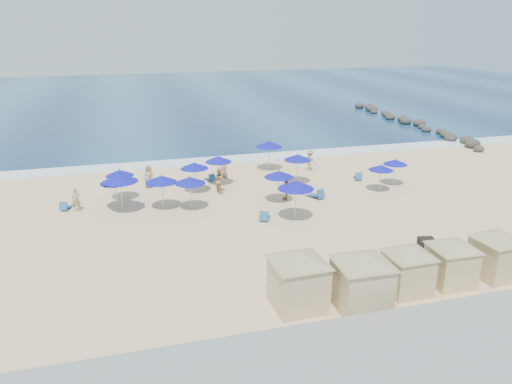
# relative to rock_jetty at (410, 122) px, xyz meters

# --- Properties ---
(ground) EXTENTS (160.00, 160.00, 0.00)m
(ground) POSITION_rel_rock_jetty_xyz_m (-24.01, -24.90, -0.36)
(ground) COLOR beige
(ground) RESTS_ON ground
(ocean) EXTENTS (160.00, 80.00, 0.06)m
(ocean) POSITION_rel_rock_jetty_xyz_m (-24.01, 30.10, -0.33)
(ocean) COLOR navy
(ocean) RESTS_ON ground
(surf_line) EXTENTS (160.00, 2.50, 0.08)m
(surf_line) POSITION_rel_rock_jetty_xyz_m (-24.01, -9.40, -0.32)
(surf_line) COLOR white
(surf_line) RESTS_ON ground
(seawall) EXTENTS (160.00, 6.10, 1.22)m
(seawall) POSITION_rel_rock_jetty_xyz_m (-24.01, -38.40, 0.29)
(seawall) COLOR gray
(seawall) RESTS_ON ground
(rock_jetty) EXTENTS (2.56, 26.66, 0.96)m
(rock_jetty) POSITION_rel_rock_jetty_xyz_m (0.00, 0.00, 0.00)
(rock_jetty) COLOR #2C2725
(rock_jetty) RESTS_ON ground
(trash_bin) EXTENTS (0.98, 0.98, 0.82)m
(trash_bin) POSITION_rel_rock_jetty_xyz_m (-18.13, -30.79, 0.05)
(trash_bin) COLOR black
(trash_bin) RESTS_ON ground
(cabana_0) EXTENTS (4.71, 4.71, 2.96)m
(cabana_0) POSITION_rel_rock_jetty_xyz_m (-26.69, -33.96, 1.33)
(cabana_0) COLOR #CFB98D
(cabana_0) RESTS_ON ground
(cabana_1) EXTENTS (4.73, 4.73, 2.97)m
(cabana_1) POSITION_rel_rock_jetty_xyz_m (-24.08, -34.78, 1.34)
(cabana_1) COLOR #CFB98D
(cabana_1) RESTS_ON ground
(cabana_2) EXTENTS (4.08, 4.08, 2.56)m
(cabana_2) POSITION_rel_rock_jetty_xyz_m (-21.39, -34.07, 1.10)
(cabana_2) COLOR #CFB98D
(cabana_2) RESTS_ON ground
(cabana_3) EXTENTS (4.07, 4.07, 2.56)m
(cabana_3) POSITION_rel_rock_jetty_xyz_m (-18.99, -33.97, 1.10)
(cabana_3) COLOR #CFB98D
(cabana_3) RESTS_ON ground
(cabana_4) EXTENTS (4.25, 4.25, 2.68)m
(cabana_4) POSITION_rel_rock_jetty_xyz_m (-16.42, -33.93, 1.17)
(cabana_4) COLOR #CFB98D
(cabana_4) RESTS_ON ground
(umbrella_0) EXTENTS (2.05, 2.05, 2.33)m
(umbrella_0) POSITION_rel_rock_jetty_xyz_m (-34.17, -19.43, 1.66)
(umbrella_0) COLOR #A5A8AD
(umbrella_0) RESTS_ON ground
(umbrella_1) EXTENTS (2.37, 2.37, 2.69)m
(umbrella_1) POSITION_rel_rock_jetty_xyz_m (-33.83, -20.09, 1.97)
(umbrella_1) COLOR #A5A8AD
(umbrella_1) RESTS_ON ground
(umbrella_2) EXTENTS (1.99, 1.99, 2.26)m
(umbrella_2) POSITION_rel_rock_jetty_xyz_m (-33.85, -17.63, 1.60)
(umbrella_2) COLOR #A5A8AD
(umbrella_2) RESTS_ON ground
(umbrella_3) EXTENTS (2.12, 2.12, 2.41)m
(umbrella_3) POSITION_rel_rock_jetty_xyz_m (-31.22, -20.27, 1.73)
(umbrella_3) COLOR #A5A8AD
(umbrella_3) RESTS_ON ground
(umbrella_4) EXTENTS (2.07, 2.07, 2.36)m
(umbrella_4) POSITION_rel_rock_jetty_xyz_m (-28.63, -17.49, 1.68)
(umbrella_4) COLOR #A5A8AD
(umbrella_4) RESTS_ON ground
(umbrella_5) EXTENTS (2.08, 2.08, 2.36)m
(umbrella_5) POSITION_rel_rock_jetty_xyz_m (-29.44, -20.87, 1.69)
(umbrella_5) COLOR #A5A8AD
(umbrella_5) RESTS_ON ground
(umbrella_6) EXTENTS (2.34, 2.34, 2.66)m
(umbrella_6) POSITION_rel_rock_jetty_xyz_m (-23.37, -24.40, 1.95)
(umbrella_6) COLOR #A5A8AD
(umbrella_6) RESTS_ON ground
(umbrella_7) EXTENTS (2.12, 2.12, 2.41)m
(umbrella_7) POSITION_rel_rock_jetty_xyz_m (-20.73, -17.48, 1.73)
(umbrella_7) COLOR #A5A8AD
(umbrella_7) RESTS_ON ground
(umbrella_8) EXTENTS (2.06, 2.06, 2.34)m
(umbrella_8) POSITION_rel_rock_jetty_xyz_m (-23.39, -21.07, 1.67)
(umbrella_8) COLOR #A5A8AD
(umbrella_8) RESTS_ON ground
(umbrella_9) EXTENTS (2.26, 2.26, 2.58)m
(umbrella_9) POSITION_rel_rock_jetty_xyz_m (-21.77, -13.42, 1.87)
(umbrella_9) COLOR #A5A8AD
(umbrella_9) RESTS_ON ground
(umbrella_10) EXTENTS (1.86, 1.86, 2.11)m
(umbrella_10) POSITION_rel_rock_jetty_xyz_m (-13.74, -19.81, 1.47)
(umbrella_10) COLOR #A5A8AD
(umbrella_10) RESTS_ON ground
(umbrella_11) EXTENTS (1.83, 1.83, 2.09)m
(umbrella_11) POSITION_rel_rock_jetty_xyz_m (-15.51, -20.84, 1.45)
(umbrella_11) COLOR #A5A8AD
(umbrella_11) RESTS_ON ground
(umbrella_12) EXTENTS (2.06, 2.06, 2.35)m
(umbrella_12) POSITION_rel_rock_jetty_xyz_m (-26.60, -16.19, 1.67)
(umbrella_12) COLOR #A5A8AD
(umbrella_12) RESTS_ON ground
(beach_chair_0) EXTENTS (0.85, 1.28, 0.65)m
(beach_chair_0) POSITION_rel_rock_jetty_xyz_m (-37.50, -18.68, -0.14)
(beach_chair_0) COLOR #255589
(beach_chair_0) RESTS_ON ground
(beach_chair_1) EXTENTS (0.91, 1.35, 0.68)m
(beach_chair_1) POSITION_rel_rock_jetty_xyz_m (-31.71, -15.14, -0.13)
(beach_chair_1) COLOR #255589
(beach_chair_1) RESTS_ON ground
(beach_chair_2) EXTENTS (0.84, 1.23, 0.62)m
(beach_chair_2) POSITION_rel_rock_jetty_xyz_m (-27.06, -15.03, -0.15)
(beach_chair_2) COLOR #255589
(beach_chair_2) RESTS_ON ground
(beach_chair_3) EXTENTS (1.03, 1.38, 0.70)m
(beach_chair_3) POSITION_rel_rock_jetty_xyz_m (-25.25, -23.94, -0.12)
(beach_chair_3) COLOR #255589
(beach_chair_3) RESTS_ON ground
(beach_chair_4) EXTENTS (1.14, 1.52, 0.76)m
(beach_chair_4) POSITION_rel_rock_jetty_xyz_m (-20.52, -21.04, -0.10)
(beach_chair_4) COLOR #255589
(beach_chair_4) RESTS_ON ground
(beach_chair_5) EXTENTS (0.85, 1.29, 0.65)m
(beach_chair_5) POSITION_rel_rock_jetty_xyz_m (-15.73, -17.83, -0.14)
(beach_chair_5) COLOR #255589
(beach_chair_5) RESTS_ON ground
(beachgoer_0) EXTENTS (0.59, 0.39, 1.59)m
(beachgoer_0) POSITION_rel_rock_jetty_xyz_m (-36.73, -19.17, 0.43)
(beachgoer_0) COLOR tan
(beachgoer_0) RESTS_ON ground
(beachgoer_1) EXTENTS (0.87, 1.02, 1.82)m
(beachgoer_1) POSITION_rel_rock_jetty_xyz_m (-26.88, -17.96, 0.55)
(beachgoer_1) COLOR tan
(beachgoer_1) RESTS_ON ground
(beachgoer_2) EXTENTS (0.79, 1.13, 1.79)m
(beachgoer_2) POSITION_rel_rock_jetty_xyz_m (-22.73, -20.70, 0.53)
(beachgoer_2) COLOR tan
(beachgoer_2) RESTS_ON ground
(beachgoer_3) EXTENTS (1.17, 1.32, 1.77)m
(beachgoer_3) POSITION_rel_rock_jetty_xyz_m (-18.49, -14.44, 0.52)
(beachgoer_3) COLOR tan
(beachgoer_3) RESTS_ON ground
(beachgoer_4) EXTENTS (0.72, 0.89, 1.59)m
(beachgoer_4) POSITION_rel_rock_jetty_xyz_m (-25.83, -14.53, 0.43)
(beachgoer_4) COLOR tan
(beachgoer_4) RESTS_ON ground
(beachgoer_5) EXTENTS (0.99, 0.91, 1.70)m
(beachgoer_5) POSITION_rel_rock_jetty_xyz_m (-31.75, -15.25, 0.49)
(beachgoer_5) COLOR tan
(beachgoer_5) RESTS_ON ground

